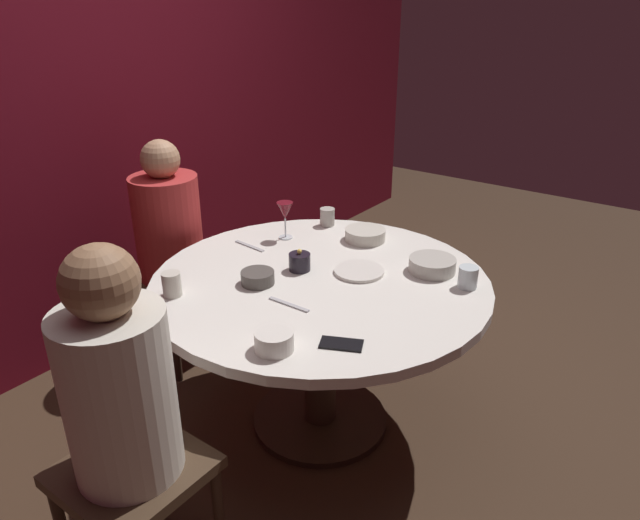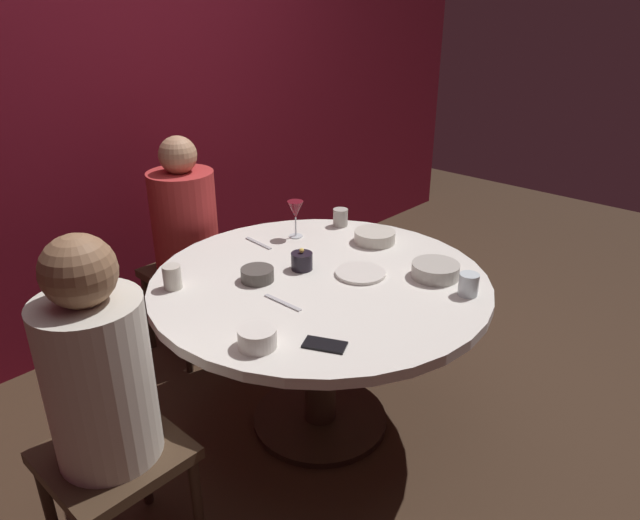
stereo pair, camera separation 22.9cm
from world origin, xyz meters
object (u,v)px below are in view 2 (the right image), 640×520
at_px(seated_diner_back, 185,224).
at_px(bowl_sauce_side, 375,237).
at_px(bowl_small_white, 257,338).
at_px(cup_by_left_diner, 469,284).
at_px(cup_near_candle, 172,277).
at_px(seated_diner_left, 99,380).
at_px(bowl_serving_large, 257,275).
at_px(dinner_plate, 360,273).
at_px(wine_glass, 295,211).
at_px(cell_phone, 325,345).
at_px(bowl_salad_center, 435,270).
at_px(candle_holder, 302,261).
at_px(dining_table, 320,309).
at_px(cup_by_right_diner, 340,217).

bearing_deg(seated_diner_back, bowl_sauce_side, 27.59).
distance_m(bowl_small_white, cup_by_left_diner, 0.84).
relative_size(cup_near_candle, cup_by_left_diner, 1.09).
bearing_deg(bowl_small_white, cup_by_left_diner, -22.18).
distance_m(seated_diner_left, bowl_serving_large, 0.79).
distance_m(dinner_plate, cup_near_candle, 0.75).
height_order(wine_glass, cell_phone, wine_glass).
height_order(bowl_salad_center, cup_near_candle, cup_near_candle).
height_order(wine_glass, bowl_salad_center, wine_glass).
distance_m(candle_holder, bowl_small_white, 0.60).
bearing_deg(cup_near_candle, seated_diner_back, 51.25).
xyz_separation_m(dining_table, bowl_serving_large, (-0.18, 0.17, 0.17)).
bearing_deg(cup_by_left_diner, cup_near_candle, 129.79).
distance_m(seated_diner_left, dinner_plate, 1.09).
distance_m(bowl_salad_center, cup_by_right_diner, 0.68).
relative_size(wine_glass, dinner_plate, 0.85).
bearing_deg(bowl_small_white, bowl_serving_large, 48.28).
bearing_deg(bowl_serving_large, cup_near_candle, 144.07).
bearing_deg(dinner_plate, cup_near_candle, 141.74).
relative_size(dinner_plate, cup_by_right_diner, 2.40).
relative_size(cell_phone, bowl_small_white, 1.10).
distance_m(bowl_salad_center, bowl_small_white, 0.84).
height_order(seated_diner_back, cup_by_left_diner, seated_diner_back).
relative_size(seated_diner_back, candle_holder, 12.31).
distance_m(seated_diner_back, cup_by_left_diner, 1.46).
relative_size(bowl_serving_large, cup_by_left_diner, 1.54).
relative_size(bowl_small_white, cup_by_right_diner, 1.48).
xyz_separation_m(cell_phone, bowl_serving_large, (0.17, 0.52, 0.02)).
height_order(dining_table, bowl_serving_large, bowl_serving_large).
bearing_deg(bowl_salad_center, seated_diner_back, 104.40).
xyz_separation_m(seated_diner_left, bowl_small_white, (0.45, -0.19, 0.02)).
height_order(bowl_small_white, cup_by_left_diner, cup_by_left_diner).
xyz_separation_m(wine_glass, bowl_serving_large, (-0.43, -0.21, -0.10)).
relative_size(dining_table, cup_by_left_diner, 15.85).
xyz_separation_m(seated_diner_left, bowl_serving_large, (0.77, 0.17, 0.01)).
bearing_deg(bowl_small_white, bowl_sauce_side, 15.26).
bearing_deg(bowl_sauce_side, cup_by_left_diner, -106.47).
distance_m(bowl_sauce_side, cup_by_left_diner, 0.60).
xyz_separation_m(bowl_sauce_side, cup_by_left_diner, (-0.17, -0.58, 0.02)).
xyz_separation_m(bowl_sauce_side, cup_by_right_diner, (0.05, 0.26, 0.02)).
xyz_separation_m(dining_table, cell_phone, (-0.36, -0.35, 0.15)).
distance_m(bowl_serving_large, cup_near_candle, 0.33).
height_order(bowl_serving_large, bowl_small_white, bowl_small_white).
xyz_separation_m(cell_phone, bowl_sauce_side, (0.80, 0.42, 0.02)).
bearing_deg(cup_by_left_diner, wine_glass, 91.75).
xyz_separation_m(wine_glass, bowl_salad_center, (0.07, -0.72, -0.10)).
bearing_deg(seated_diner_left, cup_by_right_diner, 12.60).
relative_size(candle_holder, cup_near_candle, 1.01).
bearing_deg(seated_diner_back, wine_glass, 24.72).
relative_size(candle_holder, bowl_sauce_side, 0.50).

